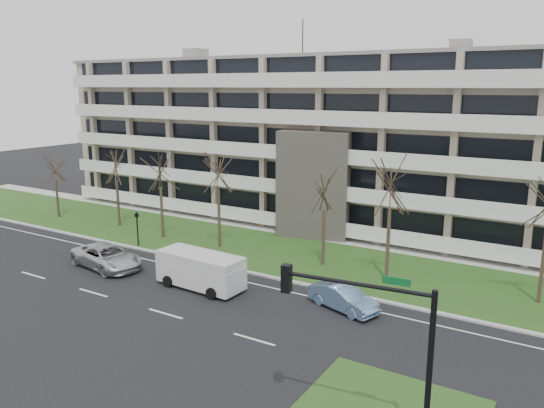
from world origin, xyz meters
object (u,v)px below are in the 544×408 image
Objects in this scene: traffic_signal at (376,338)px; pedestrian_signal at (137,224)px; silver_pickup at (107,257)px; blue_sedan at (343,298)px; white_van at (201,268)px.

traffic_signal is 2.27× the size of pedestrian_signal.
traffic_signal is (22.95, -8.31, 3.37)m from silver_pickup.
blue_sedan is 9.25m from white_van.
pedestrian_signal is at bearing 100.08° from blue_sedan.
white_van is at bearing 142.80° from traffic_signal.
blue_sedan is at bearing -1.45° from pedestrian_signal.
silver_pickup is 5.31m from pedestrian_signal.
white_van reaches higher than blue_sedan.
blue_sedan is 0.73× the size of white_van.
white_van is 10.97m from pedestrian_signal.
white_van is at bearing -16.94° from pedestrian_signal.
silver_pickup is 17.39m from blue_sedan.
traffic_signal is 28.19m from pedestrian_signal.
silver_pickup is 0.99× the size of white_van.
white_van is 17.41m from traffic_signal.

